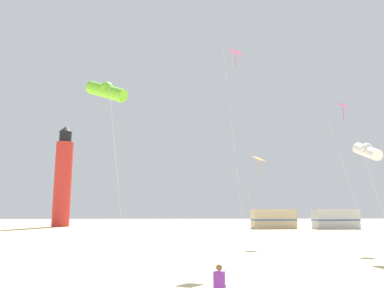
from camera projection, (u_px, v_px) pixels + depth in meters
kite_flyer_standing at (220, 282)px, 11.84m from camera, size 0.44×0.56×1.16m
kite_tube_lime at (107, 91)px, 19.89m from camera, size 2.53×2.14×9.82m
kite_diamond_orange at (258, 162)px, 31.62m from camera, size 2.23×2.23×7.31m
kite_diamond_magenta at (343, 111)px, 31.97m from camera, size 2.67×2.67×11.92m
kite_tube_white at (367, 151)px, 23.77m from camera, size 1.73×2.53×7.25m
kite_diamond_rainbow at (235, 62)px, 26.15m from camera, size 1.50×1.50×14.04m
lighthouse_distant at (63, 179)px, 62.06m from camera, size 2.80×2.80×16.80m
rv_van_tan at (274, 219)px, 55.38m from camera, size 6.61×2.86×2.80m
rv_van_silver at (335, 219)px, 54.56m from camera, size 6.57×2.73×2.80m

